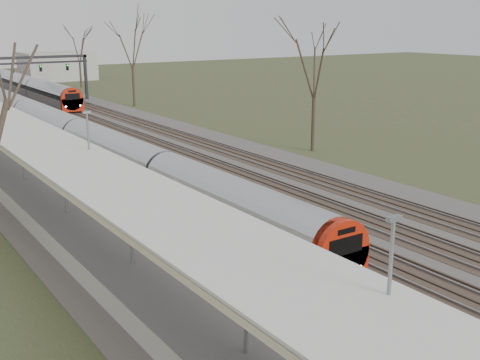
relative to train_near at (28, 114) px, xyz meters
name	(u,v)px	position (x,y,z in m)	size (l,w,h in m)	color
track_bed	(95,143)	(2.76, -10.71, -1.42)	(24.00, 160.00, 0.22)	#474442
platform	(47,205)	(-6.55, -28.21, -0.98)	(3.50, 69.00, 1.00)	#9E9B93
canopy	(70,160)	(-6.55, -32.72, 2.45)	(4.10, 50.00, 3.11)	slate
signal_gantry	(6,66)	(2.79, 19.28, 3.43)	(21.00, 0.59, 6.08)	black
tree_east_far	(315,61)	(16.50, -23.71, 5.81)	(5.00, 5.00, 10.30)	#2D231C
train_near	(28,114)	(0.00, 0.00, 0.00)	(2.62, 90.21, 3.05)	#A1A4AB
train_far	(8,81)	(7.00, 37.14, 0.00)	(2.62, 60.21, 3.05)	#A1A4AB
passenger	(309,354)	(-6.02, -49.87, 0.42)	(0.66, 0.43, 1.80)	#3D2E5A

